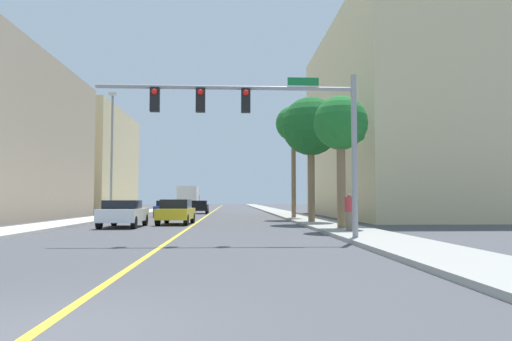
# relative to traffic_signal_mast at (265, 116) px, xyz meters

# --- Properties ---
(ground) EXTENTS (192.00, 192.00, 0.00)m
(ground) POSITION_rel_traffic_signal_mast_xyz_m (-3.33, 30.92, -4.35)
(ground) COLOR #47474C
(sidewalk_left) EXTENTS (2.60, 168.00, 0.15)m
(sidewalk_left) POSITION_rel_traffic_signal_mast_xyz_m (-10.68, 30.92, -4.28)
(sidewalk_left) COLOR beige
(sidewalk_left) RESTS_ON ground
(sidewalk_right) EXTENTS (2.60, 168.00, 0.15)m
(sidewalk_right) POSITION_rel_traffic_signal_mast_xyz_m (4.02, 30.92, -4.28)
(sidewalk_right) COLOR #9E9B93
(sidewalk_right) RESTS_ON ground
(lane_marking_center) EXTENTS (0.16, 144.00, 0.01)m
(lane_marking_center) POSITION_rel_traffic_signal_mast_xyz_m (-3.33, 30.92, -4.35)
(lane_marking_center) COLOR yellow
(lane_marking_center) RESTS_ON ground
(building_left_far) EXTENTS (13.06, 18.41, 11.75)m
(building_left_far) POSITION_rel_traffic_signal_mast_xyz_m (-20.28, 40.06, 1.52)
(building_left_far) COLOR beige
(building_left_far) RESTS_ON ground
(building_right_near) EXTENTS (12.06, 24.72, 16.00)m
(building_right_near) POSITION_rel_traffic_signal_mast_xyz_m (13.12, 22.94, 3.65)
(building_right_near) COLOR beige
(building_right_near) RESTS_ON ground
(traffic_signal_mast) EXTENTS (9.05, 0.36, 5.69)m
(traffic_signal_mast) POSITION_rel_traffic_signal_mast_xyz_m (0.00, 0.00, 0.00)
(traffic_signal_mast) COLOR gray
(traffic_signal_mast) RESTS_ON sidewalk_right
(street_lamp) EXTENTS (0.56, 0.28, 9.14)m
(street_lamp) POSITION_rel_traffic_signal_mast_xyz_m (-9.88, 18.76, 0.80)
(street_lamp) COLOR gray
(street_lamp) RESTS_ON sidewalk_left
(palm_near) EXTENTS (2.52, 2.52, 6.13)m
(palm_near) POSITION_rel_traffic_signal_mast_xyz_m (3.90, 5.40, 0.55)
(palm_near) COLOR brown
(palm_near) RESTS_ON sidewalk_right
(palm_mid) EXTENTS (3.50, 3.50, 7.44)m
(palm_mid) POSITION_rel_traffic_signal_mast_xyz_m (3.59, 11.76, 1.42)
(palm_mid) COLOR brown
(palm_mid) RESTS_ON sidewalk_right
(palm_far) EXTENTS (2.58, 2.58, 8.15)m
(palm_far) POSITION_rel_traffic_signal_mast_xyz_m (3.37, 18.13, 2.51)
(palm_far) COLOR brown
(palm_far) RESTS_ON sidewalk_right
(car_blue) EXTENTS (1.89, 4.50, 1.35)m
(car_blue) POSITION_rel_traffic_signal_mast_xyz_m (-6.70, 24.89, -3.65)
(car_blue) COLOR #1E389E
(car_blue) RESTS_ON ground
(car_white) EXTENTS (1.94, 4.06, 1.41)m
(car_white) POSITION_rel_traffic_signal_mast_xyz_m (-6.78, 8.89, -3.62)
(car_white) COLOR white
(car_white) RESTS_ON ground
(car_yellow) EXTENTS (1.96, 3.96, 1.45)m
(car_yellow) POSITION_rel_traffic_signal_mast_xyz_m (-4.38, 11.70, -3.60)
(car_yellow) COLOR gold
(car_yellow) RESTS_ON ground
(car_black) EXTENTS (1.77, 3.88, 1.34)m
(car_black) POSITION_rel_traffic_signal_mast_xyz_m (-4.37, 32.73, -3.64)
(car_black) COLOR black
(car_black) RESTS_ON ground
(delivery_truck) EXTENTS (2.54, 8.22, 3.09)m
(delivery_truck) POSITION_rel_traffic_signal_mast_xyz_m (-6.65, 45.75, -2.71)
(delivery_truck) COLOR red
(delivery_truck) RESTS_ON ground
(pedestrian) EXTENTS (0.38, 0.38, 1.62)m
(pedestrian) POSITION_rel_traffic_signal_mast_xyz_m (3.77, 3.43, -3.40)
(pedestrian) COLOR #726651
(pedestrian) RESTS_ON sidewalk_right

